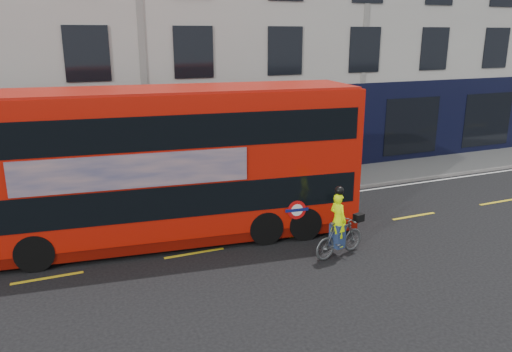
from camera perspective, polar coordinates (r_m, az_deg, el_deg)
ground at (r=13.60m, az=-5.28°, el=-11.23°), size 120.00×120.00×0.00m
pavement at (r=19.42m, az=-11.11°, el=-2.79°), size 60.00×3.00×0.12m
kerb at (r=18.03m, az=-10.11°, el=-4.20°), size 60.00×0.12×0.13m
building_terrace at (r=24.81m, az=-15.33°, el=18.41°), size 50.00×10.07×15.00m
road_edge_line at (r=17.77m, az=-9.89°, el=-4.69°), size 58.00×0.10×0.01m
lane_dashes at (r=14.89m, az=-7.05°, el=-8.74°), size 58.00×0.12×0.01m
bus at (r=15.25m, az=-9.89°, el=1.30°), size 11.83×3.94×4.69m
cyclist at (r=14.56m, az=9.49°, el=-6.44°), size 1.88×0.92×2.12m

